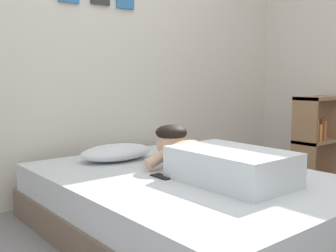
{
  "coord_description": "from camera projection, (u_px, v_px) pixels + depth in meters",
  "views": [
    {
      "loc": [
        -1.56,
        -1.16,
        0.91
      ],
      "look_at": [
        0.05,
        0.8,
        0.6
      ],
      "focal_mm": 42.13,
      "sensor_mm": 36.0,
      "label": 1
    }
  ],
  "objects": [
    {
      "name": "pillow",
      "position": [
        116.0,
        152.0,
        2.7
      ],
      "size": [
        0.52,
        0.32,
        0.11
      ],
      "primitive_type": "ellipsoid",
      "color": "silver",
      "rests_on": "bed"
    },
    {
      "name": "cell_phone",
      "position": [
        162.0,
        177.0,
        2.23
      ],
      "size": [
        0.07,
        0.14,
        0.01
      ],
      "primitive_type": "cube",
      "color": "black",
      "rests_on": "bed"
    },
    {
      "name": "person_lying",
      "position": [
        212.0,
        159.0,
        2.21
      ],
      "size": [
        0.43,
        0.92,
        0.27
      ],
      "color": "silver",
      "rests_on": "bed"
    },
    {
      "name": "coffee_cup",
      "position": [
        178.0,
        155.0,
        2.71
      ],
      "size": [
        0.12,
        0.09,
        0.07
      ],
      "color": "#D84C47",
      "rests_on": "bed"
    },
    {
      "name": "back_wall",
      "position": [
        96.0,
        35.0,
        3.08
      ],
      "size": [
        4.19,
        0.12,
        2.5
      ],
      "color": "silver",
      "rests_on": "ground"
    },
    {
      "name": "bookshelf",
      "position": [
        315.0,
        136.0,
        3.64
      ],
      "size": [
        0.45,
        0.24,
        0.75
      ],
      "color": "#997251",
      "rests_on": "ground"
    },
    {
      "name": "bed",
      "position": [
        186.0,
        204.0,
        2.33
      ],
      "size": [
        1.39,
        1.9,
        0.35
      ],
      "color": "#726051",
      "rests_on": "ground"
    }
  ]
}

